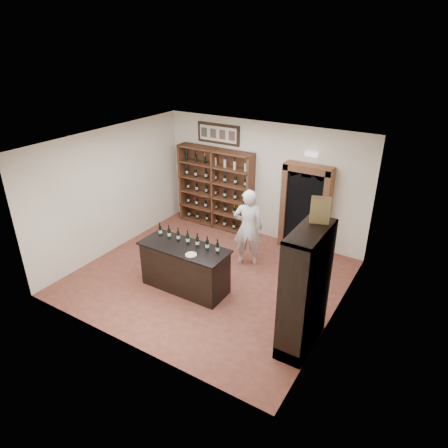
# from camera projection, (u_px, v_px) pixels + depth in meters

# --- Properties ---
(floor) EXTENTS (5.50, 5.50, 0.00)m
(floor) POSITION_uv_depth(u_px,v_px,m) (209.00, 277.00, 8.86)
(floor) COLOR brown
(floor) RESTS_ON ground
(ceiling) EXTENTS (5.50, 5.50, 0.00)m
(ceiling) POSITION_uv_depth(u_px,v_px,m) (207.00, 144.00, 7.56)
(ceiling) COLOR white
(ceiling) RESTS_ON wall_back
(wall_back) EXTENTS (5.50, 0.04, 3.00)m
(wall_back) POSITION_uv_depth(u_px,v_px,m) (262.00, 181.00, 10.13)
(wall_back) COLOR white
(wall_back) RESTS_ON ground
(wall_left) EXTENTS (0.04, 5.00, 3.00)m
(wall_left) POSITION_uv_depth(u_px,v_px,m) (112.00, 191.00, 9.51)
(wall_left) COLOR white
(wall_left) RESTS_ON ground
(wall_right) EXTENTS (0.04, 5.00, 3.00)m
(wall_right) POSITION_uv_depth(u_px,v_px,m) (340.00, 250.00, 6.92)
(wall_right) COLOR white
(wall_right) RESTS_ON ground
(wine_shelf) EXTENTS (2.20, 0.38, 2.20)m
(wine_shelf) POSITION_uv_depth(u_px,v_px,m) (216.00, 188.00, 10.79)
(wine_shelf) COLOR #4F2B1B
(wine_shelf) RESTS_ON ground
(framed_picture) EXTENTS (1.25, 0.04, 0.52)m
(framed_picture) POSITION_uv_depth(u_px,v_px,m) (218.00, 134.00, 10.27)
(framed_picture) COLOR black
(framed_picture) RESTS_ON wall_back
(arched_doorway) EXTENTS (1.17, 0.35, 2.17)m
(arched_doorway) POSITION_uv_depth(u_px,v_px,m) (305.00, 206.00, 9.57)
(arched_doorway) COLOR black
(arched_doorway) RESTS_ON ground
(emergency_light) EXTENTS (0.30, 0.10, 0.10)m
(emergency_light) POSITION_uv_depth(u_px,v_px,m) (312.00, 154.00, 9.09)
(emergency_light) COLOR white
(emergency_light) RESTS_ON wall_back
(tasting_counter) EXTENTS (1.88, 0.78, 1.00)m
(tasting_counter) POSITION_uv_depth(u_px,v_px,m) (185.00, 268.00, 8.28)
(tasting_counter) COLOR black
(tasting_counter) RESTS_ON ground
(counter_bottle_0) EXTENTS (0.07, 0.07, 0.30)m
(counter_bottle_0) POSITION_uv_depth(u_px,v_px,m) (160.00, 231.00, 8.46)
(counter_bottle_0) COLOR black
(counter_bottle_0) RESTS_ON tasting_counter
(counter_bottle_1) EXTENTS (0.07, 0.07, 0.30)m
(counter_bottle_1) POSITION_uv_depth(u_px,v_px,m) (169.00, 233.00, 8.35)
(counter_bottle_1) COLOR black
(counter_bottle_1) RESTS_ON tasting_counter
(counter_bottle_2) EXTENTS (0.07, 0.07, 0.30)m
(counter_bottle_2) POSITION_uv_depth(u_px,v_px,m) (178.00, 236.00, 8.23)
(counter_bottle_2) COLOR black
(counter_bottle_2) RESTS_ON tasting_counter
(counter_bottle_3) EXTENTS (0.07, 0.07, 0.30)m
(counter_bottle_3) POSITION_uv_depth(u_px,v_px,m) (188.00, 239.00, 8.12)
(counter_bottle_3) COLOR black
(counter_bottle_3) RESTS_ON tasting_counter
(counter_bottle_4) EXTENTS (0.07, 0.07, 0.30)m
(counter_bottle_4) POSITION_uv_depth(u_px,v_px,m) (197.00, 242.00, 8.01)
(counter_bottle_4) COLOR black
(counter_bottle_4) RESTS_ON tasting_counter
(counter_bottle_5) EXTENTS (0.07, 0.07, 0.30)m
(counter_bottle_5) POSITION_uv_depth(u_px,v_px,m) (207.00, 245.00, 7.89)
(counter_bottle_5) COLOR black
(counter_bottle_5) RESTS_ON tasting_counter
(counter_bottle_6) EXTENTS (0.07, 0.07, 0.30)m
(counter_bottle_6) POSITION_uv_depth(u_px,v_px,m) (218.00, 248.00, 7.78)
(counter_bottle_6) COLOR black
(counter_bottle_6) RESTS_ON tasting_counter
(side_cabinet) EXTENTS (0.48, 1.20, 2.20)m
(side_cabinet) POSITION_uv_depth(u_px,v_px,m) (305.00, 308.00, 6.65)
(side_cabinet) COLOR black
(side_cabinet) RESTS_ON ground
(shopkeeper) EXTENTS (0.79, 0.68, 1.84)m
(shopkeeper) POSITION_uv_depth(u_px,v_px,m) (248.00, 228.00, 9.02)
(shopkeeper) COLOR silver
(shopkeeper) RESTS_ON ground
(plate) EXTENTS (0.23, 0.23, 0.02)m
(plate) POSITION_uv_depth(u_px,v_px,m) (191.00, 255.00, 7.74)
(plate) COLOR beige
(plate) RESTS_ON tasting_counter
(wine_crate) EXTENTS (0.33, 0.22, 0.42)m
(wine_crate) POSITION_uv_depth(u_px,v_px,m) (320.00, 210.00, 6.19)
(wine_crate) COLOR tan
(wine_crate) RESTS_ON side_cabinet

